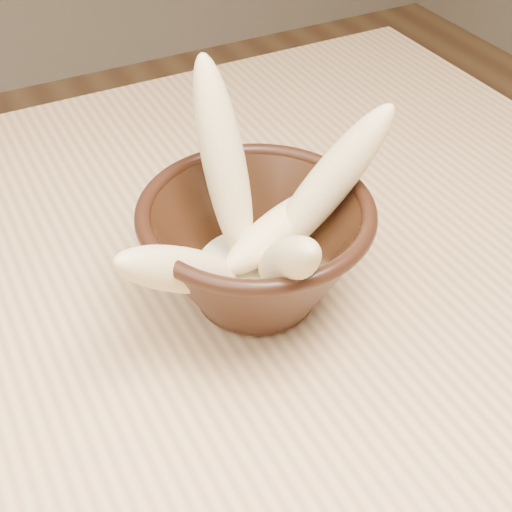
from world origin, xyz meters
The scene contains 8 objects.
table centered at (0.00, 0.00, 0.67)m, with size 1.20×0.80×0.75m.
bowl centered at (0.17, -0.01, 0.81)m, with size 0.18×0.18×0.10m.
milk_puddle centered at (0.17, -0.01, 0.78)m, with size 0.10×0.10×0.01m, color #FFF2CD.
banana_upright centered at (0.16, 0.03, 0.86)m, with size 0.03×0.03×0.16m, color #DEC283.
banana_left centered at (0.10, -0.03, 0.83)m, with size 0.03×0.03×0.13m, color #DEC283.
banana_right centered at (0.23, -0.02, 0.85)m, with size 0.03×0.03×0.15m, color #DEC283.
banana_across centered at (0.19, -0.01, 0.81)m, with size 0.03×0.03×0.11m, color #DEC283.
banana_front centered at (0.17, -0.07, 0.84)m, with size 0.03×0.03×0.13m, color #DEC283.
Camera 1 is at (-0.03, -0.39, 1.16)m, focal length 50.00 mm.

